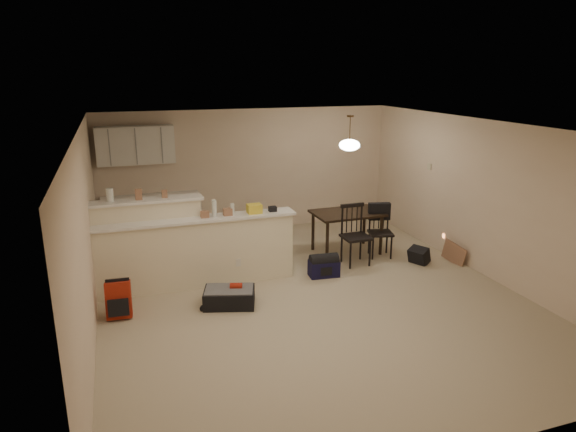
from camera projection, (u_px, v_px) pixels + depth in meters
name	position (u px, v px, depth m)	size (l,w,h in m)	color
room	(310.00, 215.00, 7.33)	(7.00, 7.02, 2.50)	#BAAB8F
breakfast_bar	(180.00, 248.00, 7.86)	(3.08, 0.58, 1.39)	#F1E6C3
upper_cabinets	(135.00, 145.00, 9.50)	(1.40, 0.34, 0.70)	white
kitchen_counter	(153.00, 221.00, 9.84)	(1.80, 0.60, 0.90)	white
thermostat	(429.00, 167.00, 9.59)	(0.02, 0.12, 0.12)	beige
jar	(110.00, 195.00, 7.45)	(0.10, 0.10, 0.20)	silver
cereal_box	(139.00, 194.00, 7.58)	(0.10, 0.07, 0.16)	#996B4F
small_box	(165.00, 194.00, 7.70)	(0.08, 0.06, 0.12)	#996B4F
bottle_a	(214.00, 208.00, 7.78)	(0.07, 0.07, 0.26)	silver
bottle_b	(232.00, 209.00, 7.88)	(0.06, 0.06, 0.18)	silver
bag_lump	(254.00, 209.00, 8.00)	(0.22, 0.18, 0.14)	#996B4F
pouch	(273.00, 209.00, 8.10)	(0.12, 0.10, 0.08)	#996B4F
extra_item_x	(205.00, 214.00, 7.76)	(0.12, 0.10, 0.10)	#996B4F
extra_item_y	(228.00, 212.00, 7.87)	(0.13, 0.10, 0.11)	#996B4F
dining_table	(347.00, 217.00, 9.30)	(1.24, 0.84, 0.76)	black
pendant_lamp	(349.00, 145.00, 8.94)	(0.36, 0.36, 0.62)	brown
dining_chair_near	(356.00, 235.00, 8.76)	(0.45, 0.43, 1.04)	black
dining_chair_far	(381.00, 232.00, 9.14)	(0.41, 0.39, 0.93)	black
suitcase	(229.00, 297.00, 7.31)	(0.71, 0.46, 0.24)	black
red_backpack	(119.00, 300.00, 6.94)	(0.33, 0.21, 0.50)	#A72312
navy_duffel	(324.00, 268.00, 8.35)	(0.48, 0.26, 0.26)	#111033
black_daypack	(419.00, 256.00, 8.89)	(0.31, 0.22, 0.28)	black
cardboard_sheet	(454.00, 253.00, 8.89)	(0.47, 0.02, 0.36)	#996B4F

